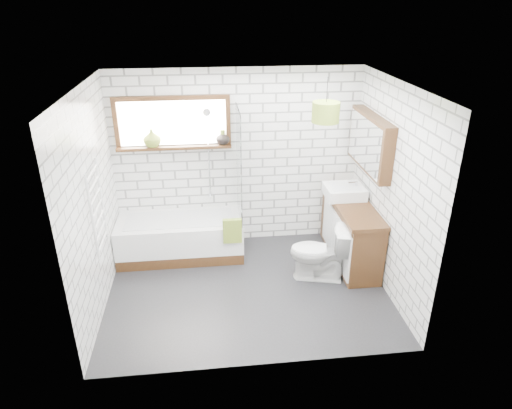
{
  "coord_description": "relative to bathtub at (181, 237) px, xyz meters",
  "views": [
    {
      "loc": [
        -0.44,
        -4.71,
        3.35
      ],
      "look_at": [
        0.14,
        0.25,
        1.03
      ],
      "focal_mm": 32.0,
      "sensor_mm": 36.0,
      "label": 1
    }
  ],
  "objects": [
    {
      "name": "wall_left",
      "position": [
        -0.86,
        -0.93,
        0.98
      ],
      "size": [
        0.01,
        2.6,
        2.5
      ],
      "primitive_type": "cube",
      "color": "white",
      "rests_on": "ground"
    },
    {
      "name": "towel_green",
      "position": [
        0.7,
        -0.37,
        0.25
      ],
      "size": [
        0.25,
        0.07,
        0.34
      ],
      "primitive_type": "cube",
      "color": "olive",
      "rests_on": "bathtub"
    },
    {
      "name": "vanity",
      "position": [
        2.3,
        -0.37,
        0.14
      ],
      "size": [
        0.47,
        1.47,
        0.84
      ],
      "primitive_type": "cube",
      "color": "#331C0E",
      "rests_on": "floor"
    },
    {
      "name": "bathtub",
      "position": [
        0.0,
        0.0,
        0.0
      ],
      "size": [
        1.7,
        0.75,
        0.55
      ],
      "primitive_type": "cube",
      "color": "white",
      "rests_on": "floor"
    },
    {
      "name": "floor",
      "position": [
        0.84,
        -0.93,
        -0.28
      ],
      "size": [
        3.4,
        2.6,
        0.01
      ],
      "primitive_type": "cube",
      "color": "black",
      "rests_on": "ground"
    },
    {
      "name": "wall_right",
      "position": [
        2.55,
        -0.93,
        0.98
      ],
      "size": [
        0.01,
        2.6,
        2.5
      ],
      "primitive_type": "cube",
      "color": "white",
      "rests_on": "ground"
    },
    {
      "name": "bottle",
      "position": [
        0.64,
        0.3,
        1.3
      ],
      "size": [
        0.08,
        0.08,
        0.19
      ],
      "primitive_type": "cylinder",
      "rotation": [
        0.0,
        0.0,
        -0.43
      ],
      "color": "olive",
      "rests_on": "window"
    },
    {
      "name": "mirror_cabinet",
      "position": [
        2.46,
        -0.33,
        1.38
      ],
      "size": [
        0.16,
        1.2,
        0.7
      ],
      "primitive_type": "cube",
      "color": "#331C0E",
      "rests_on": "wall_right"
    },
    {
      "name": "window",
      "position": [
        -0.01,
        0.33,
        1.53
      ],
      "size": [
        1.52,
        0.16,
        0.68
      ],
      "primitive_type": "cube",
      "color": "#331C0E",
      "rests_on": "wall_back"
    },
    {
      "name": "pendant",
      "position": [
        1.81,
        -0.52,
        1.83
      ],
      "size": [
        0.32,
        0.32,
        0.24
      ],
      "primitive_type": "cylinder",
      "color": "olive",
      "rests_on": "ceiling"
    },
    {
      "name": "shower_screen",
      "position": [
        0.83,
        0.0,
        1.02
      ],
      "size": [
        0.02,
        0.72,
        1.5
      ],
      "primitive_type": "cube",
      "color": "white",
      "rests_on": "bathtub"
    },
    {
      "name": "ceiling",
      "position": [
        0.84,
        -0.93,
        2.23
      ],
      "size": [
        3.4,
        2.6,
        0.01
      ],
      "primitive_type": "cube",
      "color": "white",
      "rests_on": "ground"
    },
    {
      "name": "towel_radiator",
      "position": [
        -0.82,
        -0.93,
        0.93
      ],
      "size": [
        0.06,
        0.52,
        1.0
      ],
      "primitive_type": "cube",
      "color": "white",
      "rests_on": "wall_left"
    },
    {
      "name": "vase_dark",
      "position": [
        0.64,
        0.3,
        1.3
      ],
      "size": [
        0.24,
        0.24,
        0.19
      ],
      "primitive_type": "imported",
      "rotation": [
        0.0,
        0.0,
        -0.39
      ],
      "color": "black",
      "rests_on": "window"
    },
    {
      "name": "towel_beige",
      "position": [
        0.7,
        -0.37,
        0.25
      ],
      "size": [
        0.19,
        0.05,
        0.25
      ],
      "primitive_type": "cube",
      "color": "tan",
      "rests_on": "bathtub"
    },
    {
      "name": "shower_riser",
      "position": [
        0.44,
        0.33,
        1.08
      ],
      "size": [
        0.02,
        0.02,
        1.3
      ],
      "primitive_type": "cylinder",
      "color": "silver",
      "rests_on": "wall_back"
    },
    {
      "name": "vase_olive",
      "position": [
        -0.29,
        0.3,
        1.32
      ],
      "size": [
        0.25,
        0.25,
        0.24
      ],
      "primitive_type": "imported",
      "rotation": [
        0.0,
        0.0,
        -0.07
      ],
      "color": "olive",
      "rests_on": "window"
    },
    {
      "name": "basin",
      "position": [
        2.24,
        -0.14,
        0.64
      ],
      "size": [
        0.52,
        0.45,
        0.15
      ],
      "primitive_type": "cube",
      "color": "white",
      "rests_on": "vanity"
    },
    {
      "name": "wall_front",
      "position": [
        0.84,
        -2.23,
        0.98
      ],
      "size": [
        3.4,
        0.01,
        2.5
      ],
      "primitive_type": "cube",
      "color": "white",
      "rests_on": "ground"
    },
    {
      "name": "wall_back",
      "position": [
        0.84,
        0.38,
        0.98
      ],
      "size": [
        3.4,
        0.01,
        2.5
      ],
      "primitive_type": "cube",
      "color": "white",
      "rests_on": "ground"
    },
    {
      "name": "tap",
      "position": [
        2.4,
        -0.14,
        0.7
      ],
      "size": [
        0.03,
        0.03,
        0.16
      ],
      "primitive_type": "cylinder",
      "rotation": [
        0.0,
        0.0,
        -0.1
      ],
      "color": "silver",
      "rests_on": "vanity"
    },
    {
      "name": "toilet",
      "position": [
        1.77,
        -0.79,
        0.1
      ],
      "size": [
        0.58,
        0.81,
        0.74
      ],
      "primitive_type": "imported",
      "rotation": [
        0.0,
        0.0,
        -1.81
      ],
      "color": "white",
      "rests_on": "floor"
    }
  ]
}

